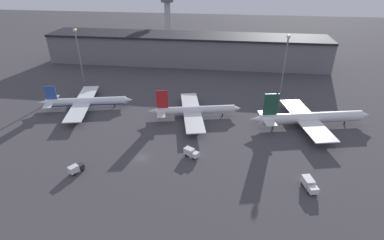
{
  "coord_description": "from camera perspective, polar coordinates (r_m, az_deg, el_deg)",
  "views": [
    {
      "loc": [
        27.19,
        -79.39,
        58.69
      ],
      "look_at": [
        14.66,
        17.51,
        6.0
      ],
      "focal_mm": 28.0,
      "sensor_mm": 36.0,
      "label": 1
    }
  ],
  "objects": [
    {
      "name": "ground",
      "position": [
        102.4,
        -9.51,
        -7.09
      ],
      "size": [
        600.0,
        600.0,
        0.0
      ],
      "primitive_type": "plane",
      "color": "#423F44"
    },
    {
      "name": "terminal_building",
      "position": [
        191.69,
        -1.07,
        13.33
      ],
      "size": [
        171.01,
        23.82,
        18.03
      ],
      "color": "slate",
      "rests_on": "ground"
    },
    {
      "name": "airplane_0",
      "position": [
        140.78,
        -19.69,
        3.29
      ],
      "size": [
        40.68,
        38.26,
        10.91
      ],
      "rotation": [
        0.0,
        0.0,
        0.22
      ],
      "color": "white",
      "rests_on": "ground"
    },
    {
      "name": "airplane_1",
      "position": [
        124.82,
        0.43,
        1.83
      ],
      "size": [
        38.98,
        37.47,
        12.48
      ],
      "rotation": [
        0.0,
        0.0,
        0.22
      ],
      "color": "silver",
      "rests_on": "ground"
    },
    {
      "name": "airplane_2",
      "position": [
        126.51,
        21.55,
        0.38
      ],
      "size": [
        48.56,
        36.4,
        14.51
      ],
      "rotation": [
        0.0,
        0.0,
        0.22
      ],
      "color": "white",
      "rests_on": "ground"
    },
    {
      "name": "service_vehicle_0",
      "position": [
        94.14,
        21.43,
        -11.26
      ],
      "size": [
        4.07,
        6.8,
        3.02
      ],
      "rotation": [
        0.0,
        0.0,
        -1.32
      ],
      "color": "white",
      "rests_on": "ground"
    },
    {
      "name": "service_vehicle_1",
      "position": [
        100.35,
        -21.28,
        -8.61
      ],
      "size": [
        4.22,
        5.02,
        2.79
      ],
      "rotation": [
        0.0,
        0.0,
        1.01
      ],
      "color": "#282D38",
      "rests_on": "ground"
    },
    {
      "name": "service_vehicle_2",
      "position": [
        100.56,
        -0.21,
        -6.2
      ],
      "size": [
        5.5,
        4.51,
        2.98
      ],
      "rotation": [
        0.0,
        0.0,
        -0.54
      ],
      "color": "white",
      "rests_on": "ground"
    },
    {
      "name": "lamp_post_0",
      "position": [
        165.92,
        -20.82,
        12.32
      ],
      "size": [
        1.8,
        1.8,
        28.7
      ],
      "color": "slate",
      "rests_on": "ground"
    },
    {
      "name": "lamp_post_1",
      "position": [
        149.56,
        17.36,
        11.22
      ],
      "size": [
        1.8,
        1.8,
        28.53
      ],
      "color": "slate",
      "rests_on": "ground"
    },
    {
      "name": "control_tower",
      "position": [
        233.36,
        -4.67,
        19.29
      ],
      "size": [
        9.0,
        9.0,
        38.14
      ],
      "color": "#99999E",
      "rests_on": "ground"
    }
  ]
}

